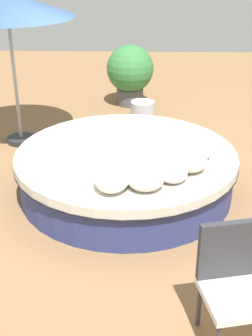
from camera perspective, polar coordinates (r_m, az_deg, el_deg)
The scene contains 11 objects.
ground_plane at distance 5.89m, azimuth 0.00°, elevation -2.82°, with size 16.00×16.00×0.00m, color olive.
round_bed at distance 5.76m, azimuth 0.00°, elevation -0.42°, with size 2.72×2.72×0.54m.
throw_pillow_0 at distance 4.81m, azimuth -1.75°, elevation -1.29°, with size 0.53×0.38×0.21m, color silver.
throw_pillow_1 at distance 4.82m, azimuth 2.41°, elevation -1.47°, with size 0.42×0.39×0.17m, color beige.
throw_pillow_2 at distance 5.01m, azimuth 5.69°, elevation -0.60°, with size 0.41×0.34×0.15m, color beige.
throw_pillow_3 at distance 5.24m, azimuth 7.82°, elevation 0.95°, with size 0.48×0.40×0.21m, color beige.
throw_pillow_4 at distance 5.55m, azimuth 8.70°, elevation 1.99°, with size 0.42×0.35×0.14m, color beige.
patio_chair at distance 3.74m, azimuth 13.21°, elevation -12.91°, with size 0.60×0.61×0.98m.
patio_umbrella at distance 6.96m, azimuth -14.48°, elevation 18.71°, with size 1.90×1.90×2.23m.
planter at distance 8.84m, azimuth 0.51°, elevation 11.79°, with size 0.88×0.88×1.13m.
side_table at distance 7.90m, azimuth 2.07°, elevation 6.72°, with size 0.41×0.41×0.42m, color #B7B7BC.
Camera 1 is at (5.13, 0.15, 2.89)m, focal length 49.42 mm.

